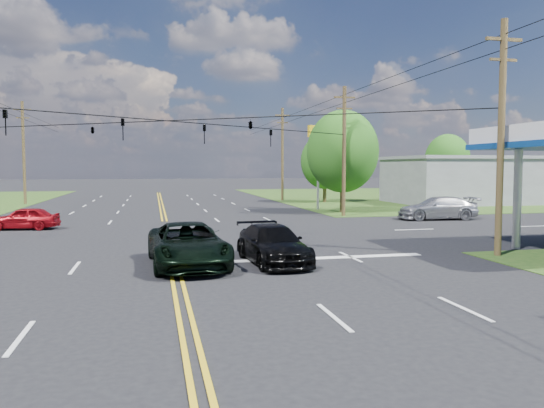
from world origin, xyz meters
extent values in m
plane|color=black|center=(0.00, 12.00, 0.00)|extent=(280.00, 280.00, 0.00)
cube|color=#1F4215|center=(35.00, 44.00, 0.00)|extent=(46.00, 48.00, 0.03)
cube|color=silver|center=(5.00, 4.00, 0.00)|extent=(10.00, 0.50, 0.02)
cube|color=slate|center=(30.00, 32.00, 2.20)|extent=(14.00, 10.00, 4.40)
cylinder|color=#A5A5AA|center=(15.00, 4.50, 2.33)|extent=(0.36, 0.36, 4.65)
cylinder|color=#4A391F|center=(13.00, 3.00, 4.75)|extent=(0.28, 0.28, 9.50)
cube|color=#4A391F|center=(13.00, 3.00, 8.70)|extent=(1.60, 0.12, 0.12)
cube|color=#4A391F|center=(13.00, 3.00, 7.90)|extent=(1.20, 0.10, 0.10)
cylinder|color=#4A391F|center=(13.00, 21.00, 4.75)|extent=(0.28, 0.28, 9.50)
cube|color=#4A391F|center=(13.00, 21.00, 8.70)|extent=(1.60, 0.12, 0.12)
cube|color=#4A391F|center=(13.00, 21.00, 7.90)|extent=(1.20, 0.10, 0.10)
cylinder|color=#4A391F|center=(-13.00, 40.00, 5.00)|extent=(0.28, 0.28, 10.00)
cube|color=#4A391F|center=(-13.00, 40.00, 9.20)|extent=(1.60, 0.12, 0.12)
cube|color=#4A391F|center=(-13.00, 40.00, 8.40)|extent=(1.20, 0.10, 0.10)
cylinder|color=#4A391F|center=(13.00, 40.00, 5.00)|extent=(0.28, 0.28, 10.00)
cube|color=#4A391F|center=(13.00, 40.00, 9.20)|extent=(1.60, 0.12, 0.12)
cube|color=#4A391F|center=(13.00, 40.00, 8.40)|extent=(1.20, 0.10, 0.10)
imported|color=black|center=(-6.50, 7.50, 5.42)|extent=(0.17, 0.21, 1.05)
imported|color=black|center=(-2.08, 10.56, 5.42)|extent=(0.17, 0.21, 1.05)
imported|color=black|center=(2.08, 13.44, 5.42)|extent=(0.17, 0.21, 1.05)
imported|color=black|center=(6.50, 16.50, 5.42)|extent=(0.17, 0.21, 1.05)
imported|color=black|center=(-3.90, 14.70, 5.70)|extent=(1.24, 0.26, 0.50)
imported|color=black|center=(3.90, 9.30, 5.70)|extent=(1.24, 0.26, 0.50)
cylinder|color=black|center=(13.00, 10.00, 8.90)|extent=(0.04, 100.00, 0.04)
cylinder|color=black|center=(13.00, 10.00, 8.30)|extent=(0.04, 100.00, 0.04)
cylinder|color=#4A391F|center=(14.00, 24.00, 1.65)|extent=(0.36, 0.36, 3.30)
ellipsoid|color=#195316|center=(14.00, 24.00, 4.88)|extent=(5.70, 5.70, 6.60)
cylinder|color=#4A391F|center=(16.50, 36.00, 1.43)|extent=(0.36, 0.36, 2.86)
ellipsoid|color=#195316|center=(16.50, 36.00, 4.23)|extent=(4.94, 4.94, 5.72)
cylinder|color=#4A391F|center=(34.00, 42.00, 1.54)|extent=(0.36, 0.36, 3.08)
ellipsoid|color=#195316|center=(34.00, 42.00, 4.55)|extent=(5.32, 5.32, 6.16)
imported|color=black|center=(0.50, 3.50, 0.79)|extent=(2.95, 5.85, 1.59)
imported|color=black|center=(3.69, 3.50, 0.71)|extent=(2.37, 5.04, 1.42)
imported|color=maroon|center=(-8.05, 17.14, 0.66)|extent=(4.00, 1.97, 1.31)
imported|color=#A0A0A5|center=(18.46, 17.22, 0.79)|extent=(5.65, 2.70, 1.59)
cylinder|color=#A5A5AA|center=(13.00, 27.23, 3.62)|extent=(0.20, 0.20, 7.23)
cube|color=gold|center=(13.00, 27.23, 6.63)|extent=(1.98, 0.77, 0.99)
camera|label=1|loc=(-0.70, -15.91, 3.63)|focal=35.00mm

